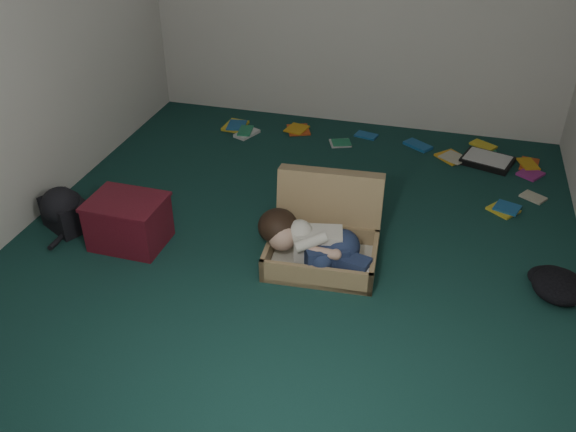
% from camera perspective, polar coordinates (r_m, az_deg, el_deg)
% --- Properties ---
extents(floor, '(4.50, 4.50, 0.00)m').
position_cam_1_polar(floor, '(4.37, 0.52, -2.83)').
color(floor, '#133833').
rests_on(floor, ground).
extents(wall_front, '(4.50, 0.00, 4.50)m').
position_cam_1_polar(wall_front, '(1.95, -16.82, -8.89)').
color(wall_front, white).
rests_on(wall_front, ground).
extents(wall_left, '(0.00, 4.50, 4.50)m').
position_cam_1_polar(wall_left, '(4.67, -24.70, 14.44)').
color(wall_left, white).
rests_on(wall_left, ground).
extents(suitcase, '(0.79, 0.77, 0.54)m').
position_cam_1_polar(suitcase, '(4.22, 3.47, -1.64)').
color(suitcase, tan).
rests_on(suitcase, floor).
extents(person, '(0.81, 0.38, 0.34)m').
position_cam_1_polar(person, '(4.05, 2.38, -2.51)').
color(person, silver).
rests_on(person, suitcase).
extents(maroon_bin, '(0.53, 0.42, 0.36)m').
position_cam_1_polar(maroon_bin, '(4.45, -14.70, -0.52)').
color(maroon_bin, '#5B121F').
rests_on(maroon_bin, floor).
extents(backpack, '(0.54, 0.50, 0.26)m').
position_cam_1_polar(backpack, '(4.80, -20.10, 0.31)').
color(backpack, black).
rests_on(backpack, floor).
extents(clothing_pile, '(0.51, 0.44, 0.15)m').
position_cam_1_polar(clothing_pile, '(4.32, 23.02, -5.19)').
color(clothing_pile, black).
rests_on(clothing_pile, floor).
extents(paper_tray, '(0.49, 0.42, 0.06)m').
position_cam_1_polar(paper_tray, '(5.72, 18.15, 4.97)').
color(paper_tray, black).
rests_on(paper_tray, floor).
extents(book_scatter, '(3.03, 1.33, 0.02)m').
position_cam_1_polar(book_scatter, '(5.70, 10.88, 5.76)').
color(book_scatter, yellow).
rests_on(book_scatter, floor).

